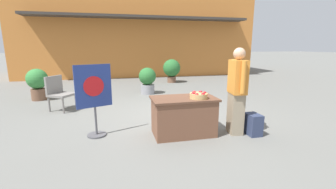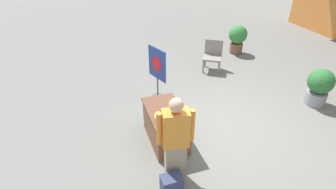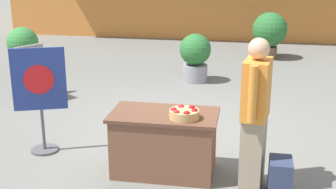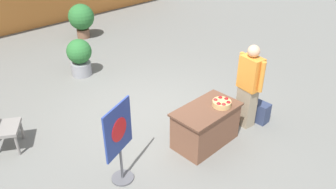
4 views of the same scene
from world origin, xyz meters
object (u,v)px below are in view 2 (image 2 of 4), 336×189
at_px(display_table, 166,126).
at_px(backpack, 172,186).
at_px(apple_basket, 163,117).
at_px(potted_plant_near_left, 238,37).
at_px(patio_chair, 213,54).
at_px(potted_plant_near_right, 319,86).
at_px(person_visitor, 175,142).
at_px(poster_board, 157,71).

relative_size(display_table, backpack, 2.97).
distance_m(display_table, apple_basket, 0.51).
bearing_deg(potted_plant_near_left, patio_chair, -56.78).
bearing_deg(apple_basket, backpack, -10.58).
relative_size(display_table, potted_plant_near_right, 1.30).
bearing_deg(display_table, apple_basket, -27.16).
xyz_separation_m(apple_basket, potted_plant_near_left, (-3.97, 4.01, -0.22)).
bearing_deg(potted_plant_near_left, potted_plant_near_right, 2.63).
xyz_separation_m(display_table, apple_basket, (0.25, -0.13, 0.43)).
distance_m(person_visitor, patio_chair, 4.63).
bearing_deg(person_visitor, potted_plant_near_left, -31.32).
relative_size(display_table, potted_plant_near_left, 1.22).
xyz_separation_m(display_table, backpack, (1.33, -0.33, -0.17)).
bearing_deg(potted_plant_near_right, backpack, -71.51).
relative_size(backpack, patio_chair, 0.45).
xyz_separation_m(apple_basket, backpack, (1.08, -0.20, -0.60)).
relative_size(person_visitor, backpack, 4.03).
height_order(display_table, person_visitor, person_visitor).
height_order(person_visitor, potted_plant_near_right, person_visitor).
height_order(backpack, potted_plant_near_right, potted_plant_near_right).
bearing_deg(apple_basket, patio_chair, 139.65).
bearing_deg(patio_chair, display_table, -9.34).
bearing_deg(potted_plant_near_left, apple_basket, -45.28).
bearing_deg(backpack, potted_plant_near_right, 108.49).
relative_size(poster_board, patio_chair, 1.49).
relative_size(person_visitor, potted_plant_near_right, 1.76).
bearing_deg(backpack, display_table, 166.04).
bearing_deg(person_visitor, display_table, 0.00).
relative_size(backpack, potted_plant_near_left, 0.41).
distance_m(display_table, person_visitor, 1.15).
distance_m(apple_basket, patio_chair, 3.99).
distance_m(patio_chair, potted_plant_near_right, 3.09).
distance_m(backpack, potted_plant_near_left, 6.58).
distance_m(apple_basket, poster_board, 1.97).
height_order(display_table, patio_chair, patio_chair).
height_order(patio_chair, potted_plant_near_right, potted_plant_near_right).
xyz_separation_m(poster_board, potted_plant_near_right, (1.54, 3.73, -0.26)).
bearing_deg(potted_plant_near_left, backpack, -39.83).
relative_size(poster_board, potted_plant_near_right, 1.44).
height_order(apple_basket, poster_board, poster_board).
height_order(display_table, backpack, display_table).
height_order(person_visitor, backpack, person_visitor).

